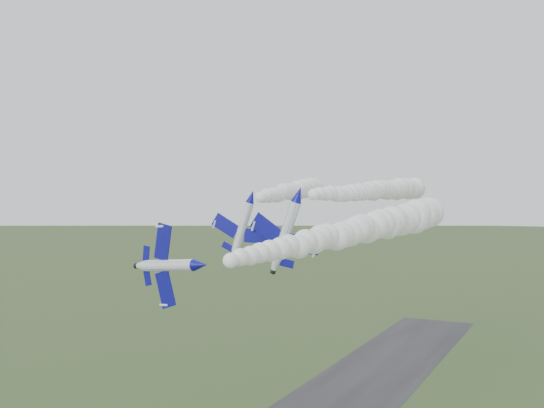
# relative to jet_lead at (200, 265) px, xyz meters

# --- Properties ---
(jet_lead) EXTENTS (4.39, 11.39, 9.40)m
(jet_lead) POSITION_rel_jet_lead_xyz_m (0.00, 0.00, 0.00)
(jet_lead) COLOR white
(smoke_trail_jet_lead) EXTENTS (14.57, 57.59, 5.46)m
(smoke_trail_jet_lead) POSITION_rel_jet_lead_xyz_m (6.41, 30.44, 2.31)
(smoke_trail_jet_lead) COLOR white
(jet_pair_left) EXTENTS (9.35, 11.46, 3.64)m
(jet_pair_left) POSITION_rel_jet_lead_xyz_m (-8.50, 26.57, 7.53)
(jet_pair_left) COLOR white
(smoke_trail_jet_pair_left) EXTENTS (17.71, 62.11, 4.66)m
(smoke_trail_jet_pair_left) POSITION_rel_jet_lead_xyz_m (-16.84, 59.60, 8.90)
(smoke_trail_jet_pair_left) COLOR white
(jet_pair_right) EXTENTS (10.72, 13.69, 4.58)m
(jet_pair_right) POSITION_rel_jet_lead_xyz_m (-0.37, 26.05, 7.83)
(jet_pair_right) COLOR white
(smoke_trail_jet_pair_right) EXTENTS (5.10, 63.57, 4.80)m
(smoke_trail_jet_pair_right) POSITION_rel_jet_lead_xyz_m (0.26, 61.52, 8.83)
(smoke_trail_jet_pair_right) COLOR white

